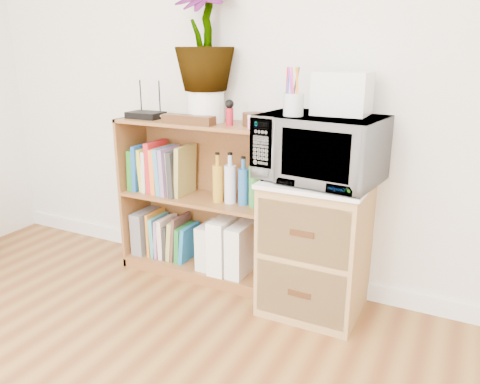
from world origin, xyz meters
The scene contains 21 objects.
skirting_board centered at (0.00, 2.24, 0.05)m, with size 4.00×0.02×0.10m, color white.
bookshelf centered at (-0.35, 2.10, 0.47)m, with size 1.00×0.30×0.95m, color brown.
wicker_unit centered at (0.40, 2.02, 0.35)m, with size 0.50×0.45×0.70m, color #9E7542.
microwave centered at (0.40, 2.02, 0.88)m, with size 0.58×0.40×0.32m, color silver.
pen_cup centered at (0.28, 1.94, 1.10)m, with size 0.10×0.10×0.11m, color silver.
small_appliance centered at (0.48, 2.09, 1.14)m, with size 0.25×0.21×0.20m, color white.
router centered at (-0.70, 2.08, 0.97)m, with size 0.21×0.14×0.04m, color black.
white_bowl centered at (-0.50, 2.07, 0.97)m, with size 0.13×0.13×0.03m, color silver.
plant_pot centered at (-0.30, 2.12, 1.04)m, with size 0.20×0.20×0.17m, color white.
potted_plant centered at (-0.30, 2.12, 1.42)m, with size 0.33×0.33×0.59m, color #3C762F.
trinket_box centered at (-0.35, 2.00, 0.97)m, with size 0.31×0.08×0.05m, color #341A0E.
kokeshi_doll centered at (-0.12, 2.06, 1.00)m, with size 0.04×0.04×0.09m, color maroon.
wooden_bowl centered at (0.00, 2.11, 0.99)m, with size 0.12×0.12×0.07m, color #3A1F10.
paint_jars centered at (0.06, 2.01, 0.98)m, with size 0.12×0.04×0.06m, color pink.
file_box centered at (-0.77, 2.10, 0.21)m, with size 0.08×0.22×0.27m, color slate.
magazine_holder_left centered at (-0.28, 2.09, 0.21)m, with size 0.09×0.22×0.27m, color silver.
magazine_holder_mid centered at (-0.18, 2.09, 0.23)m, with size 0.10×0.26×0.33m, color white.
magazine_holder_right centered at (-0.07, 2.09, 0.22)m, with size 0.10×0.25×0.31m, color white.
cookbooks centered at (-0.62, 2.10, 0.64)m, with size 0.39×0.20×0.31m.
liquor_bottles centered at (-0.02, 2.10, 0.64)m, with size 0.44×0.07×0.31m.
lower_books centered at (-0.57, 2.10, 0.20)m, with size 0.29×0.19×0.29m.
Camera 1 is at (1.07, -0.16, 1.35)m, focal length 35.00 mm.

